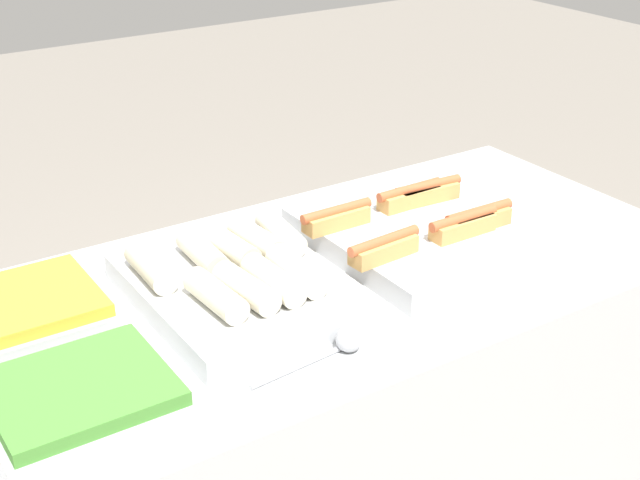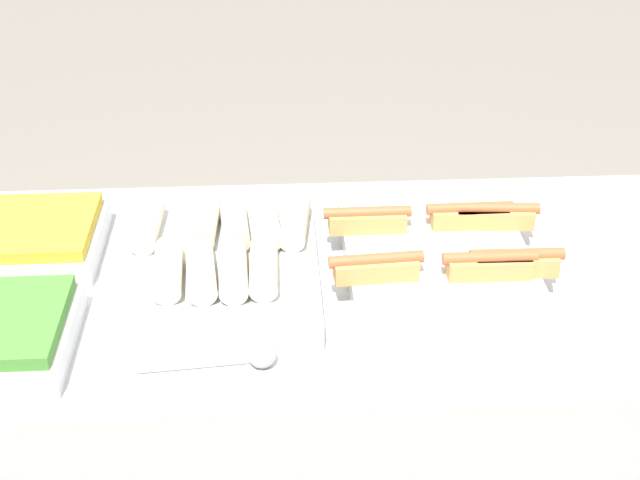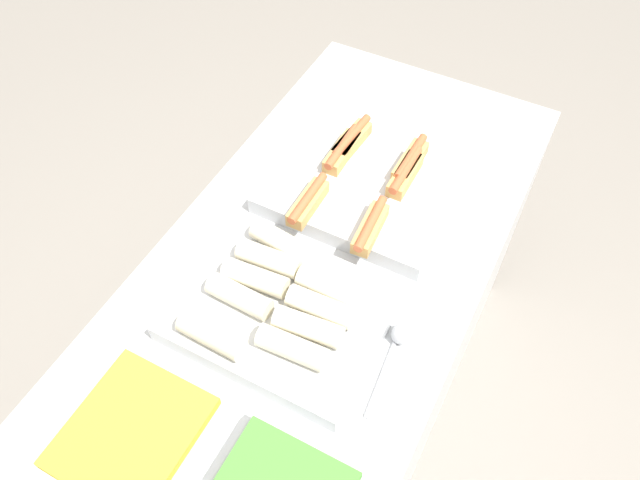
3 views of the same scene
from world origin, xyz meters
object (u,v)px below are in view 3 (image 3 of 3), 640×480
tray_hotdogs (360,190)px  tray_wraps (280,308)px  tray_side_back (134,437)px  serving_spoon_near (399,340)px

tray_hotdogs → tray_wraps: size_ratio=1.03×
tray_wraps → tray_side_back: size_ratio=1.57×
tray_side_back → serving_spoon_near: size_ratio=1.28×
tray_hotdogs → serving_spoon_near: (-0.35, -0.26, -0.01)m
tray_hotdogs → tray_side_back: (-0.79, 0.11, 0.00)m
tray_wraps → serving_spoon_near: (0.06, -0.26, -0.02)m
tray_hotdogs → serving_spoon_near: tray_hotdogs is taller
tray_hotdogs → serving_spoon_near: 0.44m
tray_wraps → serving_spoon_near: tray_wraps is taller
tray_wraps → tray_side_back: tray_wraps is taller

